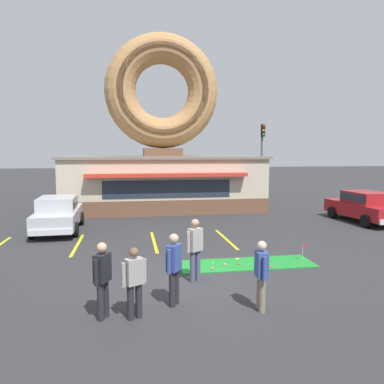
{
  "coord_description": "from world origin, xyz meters",
  "views": [
    {
      "loc": [
        -1.37,
        -9.9,
        3.6
      ],
      "look_at": [
        1.11,
        5.0,
        2.0
      ],
      "focal_mm": 35.0,
      "sensor_mm": 36.0,
      "label": 1
    }
  ],
  "objects_px": {
    "pedestrian_blue_sweater_man": "(174,266)",
    "traffic_light_pole": "(262,151)",
    "putting_flag_pin": "(304,248)",
    "pedestrian_leather_jacket_man": "(261,272)",
    "pedestrian_clipboard_woman": "(134,280)",
    "pedestrian_hooded_kid": "(195,247)",
    "trash_bin": "(69,210)",
    "golf_ball": "(213,263)",
    "pedestrian_beanie_man": "(102,277)",
    "car_silver": "(58,213)",
    "car_red": "(364,205)"
  },
  "relations": [
    {
      "from": "pedestrian_blue_sweater_man",
      "to": "traffic_light_pole",
      "type": "height_order",
      "value": "traffic_light_pole"
    },
    {
      "from": "putting_flag_pin",
      "to": "pedestrian_leather_jacket_man",
      "type": "distance_m",
      "value": 4.46
    },
    {
      "from": "pedestrian_leather_jacket_man",
      "to": "pedestrian_clipboard_woman",
      "type": "relative_size",
      "value": 1.03
    },
    {
      "from": "pedestrian_hooded_kid",
      "to": "pedestrian_clipboard_woman",
      "type": "height_order",
      "value": "pedestrian_hooded_kid"
    },
    {
      "from": "trash_bin",
      "to": "traffic_light_pole",
      "type": "distance_m",
      "value": 15.33
    },
    {
      "from": "traffic_light_pole",
      "to": "pedestrian_hooded_kid",
      "type": "bearing_deg",
      "value": -115.29
    },
    {
      "from": "pedestrian_blue_sweater_man",
      "to": "pedestrian_hooded_kid",
      "type": "bearing_deg",
      "value": 63.57
    },
    {
      "from": "putting_flag_pin",
      "to": "traffic_light_pole",
      "type": "distance_m",
      "value": 17.2
    },
    {
      "from": "golf_ball",
      "to": "pedestrian_hooded_kid",
      "type": "bearing_deg",
      "value": -119.97
    },
    {
      "from": "trash_bin",
      "to": "pedestrian_clipboard_woman",
      "type": "bearing_deg",
      "value": -75.51
    },
    {
      "from": "pedestrian_blue_sweater_man",
      "to": "putting_flag_pin",
      "type": "bearing_deg",
      "value": 31.54
    },
    {
      "from": "pedestrian_beanie_man",
      "to": "trash_bin",
      "type": "xyz_separation_m",
      "value": [
        -2.67,
        12.82,
        -0.44
      ]
    },
    {
      "from": "putting_flag_pin",
      "to": "trash_bin",
      "type": "xyz_separation_m",
      "value": [
        -8.93,
        9.49,
        0.06
      ]
    },
    {
      "from": "traffic_light_pole",
      "to": "golf_ball",
      "type": "bearing_deg",
      "value": -114.85
    },
    {
      "from": "pedestrian_hooded_kid",
      "to": "pedestrian_leather_jacket_man",
      "type": "height_order",
      "value": "pedestrian_hooded_kid"
    },
    {
      "from": "pedestrian_beanie_man",
      "to": "traffic_light_pole",
      "type": "relative_size",
      "value": 0.29
    },
    {
      "from": "car_silver",
      "to": "pedestrian_leather_jacket_man",
      "type": "xyz_separation_m",
      "value": [
        6.17,
        -9.73,
        0.02
      ]
    },
    {
      "from": "car_silver",
      "to": "pedestrian_blue_sweater_man",
      "type": "relative_size",
      "value": 2.69
    },
    {
      "from": "golf_ball",
      "to": "pedestrian_blue_sweater_man",
      "type": "bearing_deg",
      "value": -118.16
    },
    {
      "from": "car_red",
      "to": "pedestrian_beanie_man",
      "type": "xyz_separation_m",
      "value": [
        -12.55,
        -9.39,
        0.07
      ]
    },
    {
      "from": "car_red",
      "to": "traffic_light_pole",
      "type": "bearing_deg",
      "value": 100.27
    },
    {
      "from": "golf_ball",
      "to": "car_red",
      "type": "bearing_deg",
      "value": 32.36
    },
    {
      "from": "putting_flag_pin",
      "to": "pedestrian_blue_sweater_man",
      "type": "distance_m",
      "value": 5.49
    },
    {
      "from": "traffic_light_pole",
      "to": "pedestrian_leather_jacket_man",
      "type": "bearing_deg",
      "value": -109.92
    },
    {
      "from": "pedestrian_beanie_man",
      "to": "trash_bin",
      "type": "relative_size",
      "value": 1.73
    },
    {
      "from": "pedestrian_leather_jacket_man",
      "to": "car_red",
      "type": "bearing_deg",
      "value": 46.63
    },
    {
      "from": "pedestrian_clipboard_woman",
      "to": "traffic_light_pole",
      "type": "height_order",
      "value": "traffic_light_pole"
    },
    {
      "from": "putting_flag_pin",
      "to": "trash_bin",
      "type": "relative_size",
      "value": 0.56
    },
    {
      "from": "pedestrian_blue_sweater_man",
      "to": "trash_bin",
      "type": "height_order",
      "value": "pedestrian_blue_sweater_man"
    },
    {
      "from": "pedestrian_blue_sweater_man",
      "to": "trash_bin",
      "type": "distance_m",
      "value": 13.08
    },
    {
      "from": "pedestrian_blue_sweater_man",
      "to": "trash_bin",
      "type": "bearing_deg",
      "value": 109.08
    },
    {
      "from": "pedestrian_hooded_kid",
      "to": "pedestrian_leather_jacket_man",
      "type": "distance_m",
      "value": 2.47
    },
    {
      "from": "pedestrian_hooded_kid",
      "to": "pedestrian_leather_jacket_man",
      "type": "bearing_deg",
      "value": -62.47
    },
    {
      "from": "car_silver",
      "to": "pedestrian_clipboard_woman",
      "type": "height_order",
      "value": "car_silver"
    },
    {
      "from": "golf_ball",
      "to": "traffic_light_pole",
      "type": "height_order",
      "value": "traffic_light_pole"
    },
    {
      "from": "pedestrian_hooded_kid",
      "to": "traffic_light_pole",
      "type": "height_order",
      "value": "traffic_light_pole"
    },
    {
      "from": "pedestrian_leather_jacket_man",
      "to": "pedestrian_blue_sweater_man",
      "type": "bearing_deg",
      "value": 162.01
    },
    {
      "from": "car_red",
      "to": "pedestrian_leather_jacket_man",
      "type": "height_order",
      "value": "pedestrian_leather_jacket_man"
    },
    {
      "from": "putting_flag_pin",
      "to": "trash_bin",
      "type": "bearing_deg",
      "value": 133.26
    },
    {
      "from": "putting_flag_pin",
      "to": "traffic_light_pole",
      "type": "xyz_separation_m",
      "value": [
        4.43,
        16.29,
        3.27
      ]
    },
    {
      "from": "pedestrian_hooded_kid",
      "to": "trash_bin",
      "type": "bearing_deg",
      "value": 115.1
    },
    {
      "from": "putting_flag_pin",
      "to": "pedestrian_clipboard_woman",
      "type": "xyz_separation_m",
      "value": [
        -5.59,
        -3.44,
        0.43
      ]
    },
    {
      "from": "golf_ball",
      "to": "pedestrian_leather_jacket_man",
      "type": "height_order",
      "value": "pedestrian_leather_jacket_man"
    },
    {
      "from": "pedestrian_leather_jacket_man",
      "to": "traffic_light_pole",
      "type": "height_order",
      "value": "traffic_light_pole"
    },
    {
      "from": "car_red",
      "to": "golf_ball",
      "type": "bearing_deg",
      "value": -147.64
    },
    {
      "from": "car_red",
      "to": "pedestrian_beanie_man",
      "type": "distance_m",
      "value": 15.67
    },
    {
      "from": "golf_ball",
      "to": "putting_flag_pin",
      "type": "xyz_separation_m",
      "value": [
        3.05,
        -0.15,
        0.39
      ]
    },
    {
      "from": "car_silver",
      "to": "trash_bin",
      "type": "height_order",
      "value": "car_silver"
    },
    {
      "from": "golf_ball",
      "to": "car_silver",
      "type": "bearing_deg",
      "value": 133.91
    },
    {
      "from": "golf_ball",
      "to": "car_silver",
      "type": "relative_size",
      "value": 0.01
    }
  ]
}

